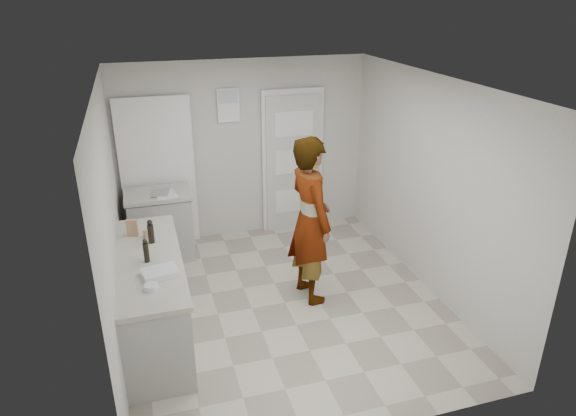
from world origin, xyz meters
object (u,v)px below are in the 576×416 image
object	(u,v)px
oil_cruet_a	(151,232)
baking_dish	(160,273)
egg_bowl	(151,287)
oil_cruet_b	(146,251)
spice_jar	(146,234)
person	(310,220)
cake_mix_box	(132,228)

from	to	relation	value
oil_cruet_a	baking_dish	world-z (taller)	oil_cruet_a
baking_dish	egg_bowl	size ratio (longest dim) A/B	2.91
oil_cruet_a	egg_bowl	distance (m)	0.93
baking_dish	egg_bowl	world-z (taller)	baking_dish
oil_cruet_a	oil_cruet_b	size ratio (longest dim) A/B	1.06
spice_jar	baking_dish	bearing A→B (deg)	-83.81
baking_dish	egg_bowl	distance (m)	0.24
person	spice_jar	world-z (taller)	person
egg_bowl	oil_cruet_a	bearing A→B (deg)	86.75
oil_cruet_b	egg_bowl	size ratio (longest dim) A/B	2.00
person	cake_mix_box	world-z (taller)	person
egg_bowl	oil_cruet_b	bearing A→B (deg)	91.35
person	baking_dish	bearing A→B (deg)	103.46
baking_dish	oil_cruet_b	bearing A→B (deg)	109.09
oil_cruet_a	oil_cruet_b	xyz separation A→B (m)	(-0.06, -0.40, -0.01)
person	oil_cruet_b	bearing A→B (deg)	93.53
cake_mix_box	egg_bowl	world-z (taller)	cake_mix_box
person	baking_dish	size ratio (longest dim) A/B	5.45
baking_dish	oil_cruet_a	bearing A→B (deg)	93.14
cake_mix_box	oil_cruet_b	xyz separation A→B (m)	(0.12, -0.62, 0.02)
oil_cruet_a	baking_dish	xyz separation A→B (m)	(0.04, -0.70, -0.10)
cake_mix_box	baking_dish	bearing A→B (deg)	-66.05
person	egg_bowl	distance (m)	1.98
oil_cruet_a	egg_bowl	size ratio (longest dim) A/B	2.12
oil_cruet_b	egg_bowl	bearing A→B (deg)	-88.65
person	cake_mix_box	bearing A→B (deg)	74.18
baking_dish	egg_bowl	bearing A→B (deg)	-112.09
cake_mix_box	spice_jar	world-z (taller)	cake_mix_box
person	cake_mix_box	size ratio (longest dim) A/B	10.58
spice_jar	cake_mix_box	bearing A→B (deg)	147.13
person	spice_jar	xyz separation A→B (m)	(-1.77, 0.17, 0.00)
spice_jar	baking_dish	size ratio (longest dim) A/B	0.24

